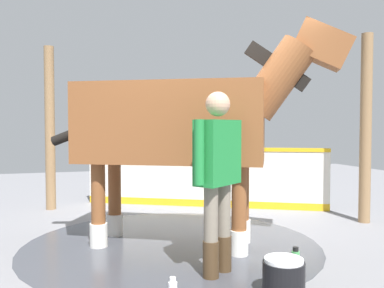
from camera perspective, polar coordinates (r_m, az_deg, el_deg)
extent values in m
cube|color=gray|center=(5.22, -0.51, -12.90)|extent=(16.00, 16.00, 0.02)
cylinder|color=#42444C|center=(4.91, -2.83, -13.75)|extent=(3.42, 3.42, 0.00)
cube|color=silver|center=(7.02, 1.61, -4.84)|extent=(3.69, 1.98, 0.96)
cube|color=gold|center=(6.98, 1.62, -0.69)|extent=(3.71, 2.00, 0.06)
cube|color=gold|center=(7.09, 1.61, -8.21)|extent=(3.70, 1.98, 0.12)
cylinder|color=olive|center=(6.31, 23.02, 1.97)|extent=(0.16, 0.16, 2.68)
cylinder|color=olive|center=(7.13, -19.17, 2.07)|extent=(0.16, 0.16, 2.68)
cube|color=brown|center=(4.71, -2.87, 2.93)|extent=(2.28, 1.77, 0.90)
cylinder|color=brown|center=(4.92, 7.00, -8.00)|extent=(0.16, 0.16, 0.96)
cylinder|color=silver|center=(4.99, 6.98, -11.91)|extent=(0.20, 0.20, 0.27)
cylinder|color=brown|center=(4.43, 6.56, -9.16)|extent=(0.16, 0.16, 0.96)
cylinder|color=silver|center=(4.52, 6.54, -13.46)|extent=(0.20, 0.20, 0.27)
cylinder|color=brown|center=(5.27, -10.72, -7.33)|extent=(0.16, 0.16, 0.96)
cylinder|color=silver|center=(5.34, -10.69, -10.98)|extent=(0.20, 0.20, 0.27)
cylinder|color=brown|center=(4.82, -12.90, -8.26)|extent=(0.16, 0.16, 0.96)
cylinder|color=silver|center=(4.90, -12.87, -12.24)|extent=(0.20, 0.20, 0.27)
cylinder|color=brown|center=(4.61, 11.77, 8.89)|extent=(0.91, 0.74, 0.93)
cube|color=black|center=(4.63, 11.79, 10.55)|extent=(0.66, 0.39, 0.57)
cube|color=brown|center=(4.69, 17.62, 12.99)|extent=(0.71, 0.55, 0.56)
cylinder|color=black|center=(5.11, -15.49, 1.69)|extent=(0.67, 0.43, 0.35)
cylinder|color=#47331E|center=(3.86, 2.64, -15.74)|extent=(0.15, 0.15, 0.34)
cylinder|color=slate|center=(3.75, 2.65, -9.64)|extent=(0.13, 0.13, 0.50)
cylinder|color=#47331E|center=(4.03, 4.43, -14.92)|extent=(0.15, 0.15, 0.34)
cylinder|color=slate|center=(3.93, 4.45, -9.08)|extent=(0.13, 0.13, 0.50)
cube|color=#1E7F38|center=(3.76, 3.59, -1.15)|extent=(0.52, 0.47, 0.59)
cylinder|color=#1E7F38|center=(3.52, 1.01, -1.15)|extent=(0.09, 0.09, 0.56)
cylinder|color=#1E7F38|center=(4.01, 5.86, -0.72)|extent=(0.09, 0.09, 0.56)
sphere|color=tan|center=(3.76, 3.61, 5.57)|extent=(0.23, 0.23, 0.23)
cylinder|color=black|center=(3.59, 12.63, -17.77)|extent=(0.34, 0.34, 0.27)
cylinder|color=white|center=(3.54, 12.65, -15.48)|extent=(0.32, 0.32, 0.03)
cylinder|color=white|center=(3.32, -2.70, -18.34)|extent=(0.05, 0.05, 0.04)
cylinder|color=#4CA559|center=(4.17, 14.20, -15.49)|extent=(0.08, 0.08, 0.19)
cylinder|color=black|center=(4.14, 14.22, -14.00)|extent=(0.05, 0.05, 0.04)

